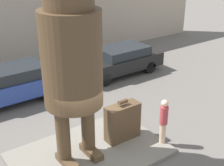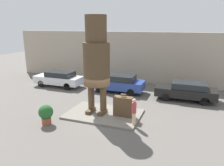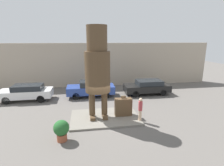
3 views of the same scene
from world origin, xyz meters
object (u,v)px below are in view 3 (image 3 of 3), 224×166
Objects in this scene: parked_car_blue at (91,88)px; planter_pot at (61,129)px; statue_figure at (97,66)px; tourist at (140,108)px; giant_suitcase at (123,107)px; parked_car_white at (26,92)px; parked_car_black at (147,87)px.

parked_car_blue is 3.78× the size of planter_pot.
statue_figure reaches higher than planter_pot.
tourist is 1.31× the size of planter_pot.
giant_suitcase reaches higher than parked_car_blue.
statue_figure is at bearing 141.84° from parked_car_white.
statue_figure is 3.99m from tourist.
statue_figure reaches higher than parked_car_white.
giant_suitcase is at bearing 0.58° from statue_figure.
statue_figure reaches higher than parked_car_blue.
tourist is 10.58m from parked_car_white.
giant_suitcase is 0.32× the size of parked_car_black.
planter_pot is at bearing 75.53° from parked_car_blue.
parked_car_blue is 1.00× the size of parked_car_black.
tourist reaches higher than parked_car_white.
parked_car_white is at bearing 141.84° from statue_figure.
statue_figure is 3.93× the size of tourist.
statue_figure is 1.36× the size of parked_car_white.
parked_car_blue is (-2.04, 5.09, 0.06)m from giant_suitcase.
parked_car_white reaches higher than parked_car_black.
parked_car_black is at bearing 53.98° from giant_suitcase.
giant_suitcase is 0.93× the size of tourist.
parked_car_white is at bearing 148.75° from giant_suitcase.
parked_car_blue is at bearing -177.26° from parked_car_white.
parked_car_white is at bearing 2.74° from parked_car_blue.
parked_car_black is at bearing -179.27° from parked_car_white.
tourist is (2.73, -0.94, -2.76)m from statue_figure.
planter_pot is (-7.60, -7.43, -0.09)m from parked_car_black.
statue_figure is 3.48m from giant_suitcase.
planter_pot is (-4.94, -1.52, -0.30)m from tourist.
parked_car_black is (3.60, 4.95, 0.01)m from giant_suitcase.
giant_suitcase is at bearing 53.98° from parked_car_black.
parked_car_blue is 5.64m from parked_car_black.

